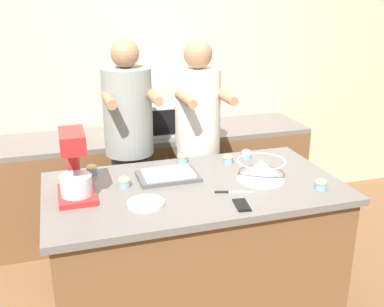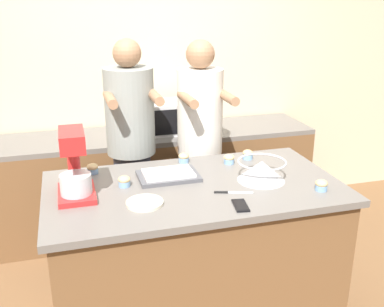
{
  "view_description": "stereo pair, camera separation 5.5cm",
  "coord_description": "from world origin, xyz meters",
  "px_view_note": "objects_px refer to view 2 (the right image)",
  "views": [
    {
      "loc": [
        -0.73,
        -2.3,
        1.99
      ],
      "look_at": [
        0.0,
        0.05,
        1.12
      ],
      "focal_mm": 42.0,
      "sensor_mm": 36.0,
      "label": 1
    },
    {
      "loc": [
        -0.68,
        -2.32,
        1.99
      ],
      "look_at": [
        0.0,
        0.05,
        1.12
      ],
      "focal_mm": 42.0,
      "sensor_mm": 36.0,
      "label": 2
    }
  ],
  "objects_px": {
    "person_right": "(200,150)",
    "cupcake_0": "(248,154)",
    "cupcake_1": "(124,181)",
    "small_plate": "(145,203)",
    "person_left": "(132,155)",
    "cell_phone": "(240,205)",
    "cupcake_2": "(184,158)",
    "knife": "(231,192)",
    "stand_mixer": "(74,168)",
    "cupcake_5": "(229,159)",
    "baking_tray": "(168,175)",
    "cupcake_3": "(321,185)",
    "microwave_oven": "(168,117)",
    "cupcake_4": "(93,169)",
    "mixing_bowl": "(262,170)"
  },
  "relations": [
    {
      "from": "cupcake_3",
      "to": "stand_mixer",
      "type": "bearing_deg",
      "value": 167.34
    },
    {
      "from": "cupcake_1",
      "to": "cupcake_3",
      "type": "distance_m",
      "value": 1.13
    },
    {
      "from": "person_right",
      "to": "cupcake_2",
      "type": "distance_m",
      "value": 0.4
    },
    {
      "from": "cupcake_4",
      "to": "cupcake_5",
      "type": "distance_m",
      "value": 0.88
    },
    {
      "from": "small_plate",
      "to": "cupcake_0",
      "type": "distance_m",
      "value": 0.94
    },
    {
      "from": "person_right",
      "to": "cell_phone",
      "type": "xyz_separation_m",
      "value": [
        -0.1,
        -1.05,
        0.05
      ]
    },
    {
      "from": "mixing_bowl",
      "to": "stand_mixer",
      "type": "bearing_deg",
      "value": 176.36
    },
    {
      "from": "baking_tray",
      "to": "knife",
      "type": "xyz_separation_m",
      "value": [
        0.29,
        -0.31,
        -0.02
      ]
    },
    {
      "from": "cell_phone",
      "to": "small_plate",
      "type": "bearing_deg",
      "value": 161.52
    },
    {
      "from": "person_left",
      "to": "small_plate",
      "type": "bearing_deg",
      "value": -94.26
    },
    {
      "from": "mixing_bowl",
      "to": "small_plate",
      "type": "bearing_deg",
      "value": -169.29
    },
    {
      "from": "small_plate",
      "to": "cupcake_4",
      "type": "height_order",
      "value": "cupcake_4"
    },
    {
      "from": "microwave_oven",
      "to": "cell_phone",
      "type": "distance_m",
      "value": 1.64
    },
    {
      "from": "person_left",
      "to": "knife",
      "type": "height_order",
      "value": "person_left"
    },
    {
      "from": "cell_phone",
      "to": "cupcake_2",
      "type": "relative_size",
      "value": 2.15
    },
    {
      "from": "cupcake_0",
      "to": "knife",
      "type": "bearing_deg",
      "value": -121.93
    },
    {
      "from": "cupcake_2",
      "to": "cupcake_5",
      "type": "distance_m",
      "value": 0.3
    },
    {
      "from": "mixing_bowl",
      "to": "cupcake_3",
      "type": "relative_size",
      "value": 4.12
    },
    {
      "from": "person_right",
      "to": "cupcake_2",
      "type": "height_order",
      "value": "person_right"
    },
    {
      "from": "cupcake_5",
      "to": "baking_tray",
      "type": "bearing_deg",
      "value": -163.28
    },
    {
      "from": "person_right",
      "to": "cupcake_1",
      "type": "height_order",
      "value": "person_right"
    },
    {
      "from": "person_right",
      "to": "mixing_bowl",
      "type": "bearing_deg",
      "value": -78.36
    },
    {
      "from": "cell_phone",
      "to": "cupcake_0",
      "type": "bearing_deg",
      "value": 64.49
    },
    {
      "from": "stand_mixer",
      "to": "person_left",
      "type": "bearing_deg",
      "value": 59.23
    },
    {
      "from": "cupcake_3",
      "to": "cupcake_5",
      "type": "distance_m",
      "value": 0.65
    },
    {
      "from": "person_right",
      "to": "cupcake_5",
      "type": "height_order",
      "value": "person_right"
    },
    {
      "from": "cupcake_1",
      "to": "cupcake_2",
      "type": "bearing_deg",
      "value": 33.75
    },
    {
      "from": "microwave_oven",
      "to": "cupcake_0",
      "type": "relative_size",
      "value": 7.85
    },
    {
      "from": "person_left",
      "to": "microwave_oven",
      "type": "distance_m",
      "value": 0.72
    },
    {
      "from": "baking_tray",
      "to": "cell_phone",
      "type": "height_order",
      "value": "baking_tray"
    },
    {
      "from": "cupcake_4",
      "to": "microwave_oven",
      "type": "bearing_deg",
      "value": 53.45
    },
    {
      "from": "stand_mixer",
      "to": "cupcake_5",
      "type": "xyz_separation_m",
      "value": [
        0.99,
        0.25,
        -0.14
      ]
    },
    {
      "from": "microwave_oven",
      "to": "cupcake_0",
      "type": "xyz_separation_m",
      "value": [
        0.32,
        -0.98,
        -0.04
      ]
    },
    {
      "from": "person_right",
      "to": "cupcake_2",
      "type": "bearing_deg",
      "value": -122.71
    },
    {
      "from": "microwave_oven",
      "to": "cupcake_0",
      "type": "bearing_deg",
      "value": -71.76
    },
    {
      "from": "small_plate",
      "to": "cupcake_3",
      "type": "relative_size",
      "value": 2.8
    },
    {
      "from": "person_left",
      "to": "cupcake_3",
      "type": "distance_m",
      "value": 1.36
    },
    {
      "from": "cell_phone",
      "to": "cupcake_1",
      "type": "relative_size",
      "value": 2.15
    },
    {
      "from": "person_right",
      "to": "cupcake_0",
      "type": "relative_size",
      "value": 24.01
    },
    {
      "from": "cell_phone",
      "to": "cupcake_0",
      "type": "distance_m",
      "value": 0.74
    },
    {
      "from": "cupcake_1",
      "to": "cupcake_4",
      "type": "bearing_deg",
      "value": 122.49
    },
    {
      "from": "cupcake_0",
      "to": "cupcake_5",
      "type": "height_order",
      "value": "same"
    },
    {
      "from": "microwave_oven",
      "to": "cupcake_2",
      "type": "distance_m",
      "value": 0.93
    },
    {
      "from": "stand_mixer",
      "to": "knife",
      "type": "xyz_separation_m",
      "value": [
        0.83,
        -0.19,
        -0.16
      ]
    },
    {
      "from": "knife",
      "to": "cupcake_2",
      "type": "distance_m",
      "value": 0.56
    },
    {
      "from": "cupcake_4",
      "to": "small_plate",
      "type": "bearing_deg",
      "value": -66.13
    },
    {
      "from": "baking_tray",
      "to": "small_plate",
      "type": "bearing_deg",
      "value": -122.21
    },
    {
      "from": "small_plate",
      "to": "person_left",
      "type": "bearing_deg",
      "value": 85.74
    },
    {
      "from": "baking_tray",
      "to": "cupcake_2",
      "type": "height_order",
      "value": "cupcake_2"
    },
    {
      "from": "baking_tray",
      "to": "cupcake_0",
      "type": "bearing_deg",
      "value": 16.9
    }
  ]
}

